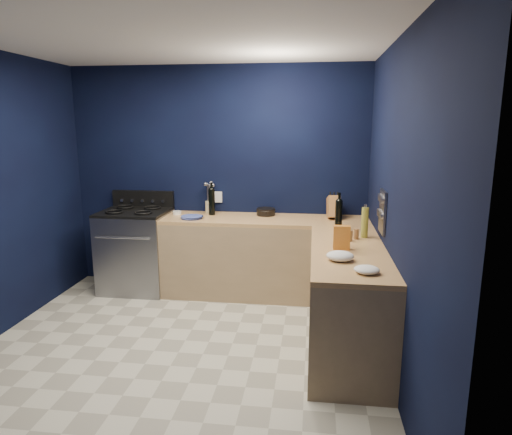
% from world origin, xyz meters
% --- Properties ---
extents(floor, '(3.50, 3.50, 0.02)m').
position_xyz_m(floor, '(0.00, 0.00, -0.01)').
color(floor, '#BBB7A3').
rests_on(floor, ground).
extents(ceiling, '(3.50, 3.50, 0.02)m').
position_xyz_m(ceiling, '(0.00, 0.00, 2.61)').
color(ceiling, silver).
rests_on(ceiling, ground).
extents(wall_back, '(3.50, 0.02, 2.60)m').
position_xyz_m(wall_back, '(0.00, 1.76, 1.30)').
color(wall_back, black).
rests_on(wall_back, ground).
extents(wall_right, '(0.02, 3.50, 2.60)m').
position_xyz_m(wall_right, '(1.76, 0.00, 1.30)').
color(wall_right, black).
rests_on(wall_right, ground).
extents(wall_front, '(3.50, 0.02, 2.60)m').
position_xyz_m(wall_front, '(0.00, -1.76, 1.30)').
color(wall_front, black).
rests_on(wall_front, ground).
extents(cab_back, '(2.30, 0.63, 0.86)m').
position_xyz_m(cab_back, '(0.60, 1.44, 0.43)').
color(cab_back, '#9D815C').
rests_on(cab_back, floor).
extents(top_back, '(2.30, 0.63, 0.04)m').
position_xyz_m(top_back, '(0.60, 1.44, 0.88)').
color(top_back, olive).
rests_on(top_back, cab_back).
extents(cab_right, '(0.63, 1.67, 0.86)m').
position_xyz_m(cab_right, '(1.44, 0.29, 0.43)').
color(cab_right, '#9D815C').
rests_on(cab_right, floor).
extents(top_right, '(0.63, 1.67, 0.04)m').
position_xyz_m(top_right, '(1.44, 0.29, 0.88)').
color(top_right, olive).
rests_on(top_right, cab_right).
extents(gas_range, '(0.76, 0.66, 0.92)m').
position_xyz_m(gas_range, '(-0.93, 1.42, 0.46)').
color(gas_range, gray).
rests_on(gas_range, floor).
extents(oven_door, '(0.59, 0.02, 0.42)m').
position_xyz_m(oven_door, '(-0.93, 1.10, 0.45)').
color(oven_door, black).
rests_on(oven_door, gas_range).
extents(cooktop, '(0.76, 0.66, 0.03)m').
position_xyz_m(cooktop, '(-0.93, 1.42, 0.94)').
color(cooktop, black).
rests_on(cooktop, gas_range).
extents(backguard, '(0.76, 0.06, 0.20)m').
position_xyz_m(backguard, '(-0.93, 1.72, 1.04)').
color(backguard, black).
rests_on(backguard, gas_range).
extents(spice_panel, '(0.02, 0.28, 0.38)m').
position_xyz_m(spice_panel, '(1.74, 0.55, 1.18)').
color(spice_panel, gray).
rests_on(spice_panel, wall_right).
extents(wall_outlet, '(0.09, 0.02, 0.13)m').
position_xyz_m(wall_outlet, '(0.00, 1.74, 1.08)').
color(wall_outlet, white).
rests_on(wall_outlet, wall_back).
extents(plate_stack, '(0.31, 0.31, 0.03)m').
position_xyz_m(plate_stack, '(-0.22, 1.32, 0.92)').
color(plate_stack, '#354CA5').
rests_on(plate_stack, top_back).
extents(ramekin, '(0.12, 0.12, 0.04)m').
position_xyz_m(ramekin, '(-0.45, 1.53, 0.92)').
color(ramekin, white).
rests_on(ramekin, top_back).
extents(utensil_crock, '(0.13, 0.13, 0.14)m').
position_xyz_m(utensil_crock, '(-0.09, 1.67, 0.97)').
color(utensil_crock, '#F2EDBC').
rests_on(utensil_crock, top_back).
extents(wine_bottle_back, '(0.08, 0.08, 0.30)m').
position_xyz_m(wine_bottle_back, '(-0.04, 1.55, 1.05)').
color(wine_bottle_back, black).
rests_on(wine_bottle_back, top_back).
extents(lemon_basket, '(0.26, 0.26, 0.08)m').
position_xyz_m(lemon_basket, '(0.59, 1.60, 0.94)').
color(lemon_basket, black).
rests_on(lemon_basket, top_back).
extents(knife_block, '(0.16, 0.29, 0.30)m').
position_xyz_m(knife_block, '(1.35, 1.55, 1.02)').
color(knife_block, olive).
rests_on(knife_block, top_back).
extents(wine_bottle_right, '(0.07, 0.07, 0.29)m').
position_xyz_m(wine_bottle_right, '(1.38, 1.01, 1.05)').
color(wine_bottle_right, black).
rests_on(wine_bottle_right, top_right).
extents(oil_bottle, '(0.08, 0.08, 0.28)m').
position_xyz_m(oil_bottle, '(1.61, 0.71, 1.04)').
color(oil_bottle, olive).
rests_on(oil_bottle, top_right).
extents(spice_jar_near, '(0.05, 0.05, 0.10)m').
position_xyz_m(spice_jar_near, '(1.46, 0.56, 0.95)').
color(spice_jar_near, olive).
rests_on(spice_jar_near, top_right).
extents(spice_jar_far, '(0.06, 0.06, 0.10)m').
position_xyz_m(spice_jar_far, '(1.52, 0.64, 0.95)').
color(spice_jar_far, olive).
rests_on(spice_jar_far, top_right).
extents(crouton_bag, '(0.14, 0.07, 0.20)m').
position_xyz_m(crouton_bag, '(1.37, 0.28, 1.00)').
color(crouton_bag, red).
rests_on(crouton_bag, top_right).
extents(towel_front, '(0.27, 0.25, 0.07)m').
position_xyz_m(towel_front, '(1.34, -0.04, 0.94)').
color(towel_front, white).
rests_on(towel_front, top_right).
extents(towel_end, '(0.19, 0.18, 0.05)m').
position_xyz_m(towel_end, '(1.51, -0.32, 0.93)').
color(towel_end, white).
rests_on(towel_end, top_right).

